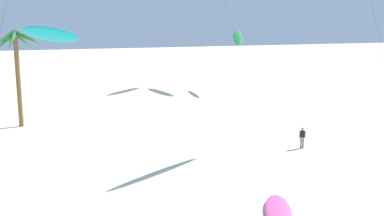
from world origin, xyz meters
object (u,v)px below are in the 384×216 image
(palm_tree_3, at_px, (16,49))
(flying_kite_5, at_px, (238,37))
(flying_kite_1, at_px, (51,34))
(grounded_kite_0, at_px, (278,211))
(person_near_left, at_px, (302,137))

(palm_tree_3, height_order, flying_kite_5, palm_tree_3)
(palm_tree_3, relative_size, flying_kite_1, 0.92)
(grounded_kite_0, bearing_deg, flying_kite_5, 68.23)
(person_near_left, bearing_deg, grounded_kite_0, -127.80)
(palm_tree_3, bearing_deg, flying_kite_5, 25.84)
(flying_kite_1, distance_m, grounded_kite_0, 23.33)
(flying_kite_1, height_order, person_near_left, flying_kite_1)
(flying_kite_1, bearing_deg, flying_kite_5, 38.10)
(grounded_kite_0, bearing_deg, palm_tree_3, 117.00)
(palm_tree_3, xyz_separation_m, flying_kite_1, (2.87, -6.37, 1.51))
(grounded_kite_0, bearing_deg, flying_kite_1, 117.89)
(flying_kite_1, relative_size, flying_kite_5, 1.13)
(flying_kite_1, xyz_separation_m, person_near_left, (18.10, -8.87, -7.89))
(flying_kite_5, xyz_separation_m, person_near_left, (-7.78, -29.16, -6.57))
(flying_kite_1, bearing_deg, person_near_left, -26.12)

